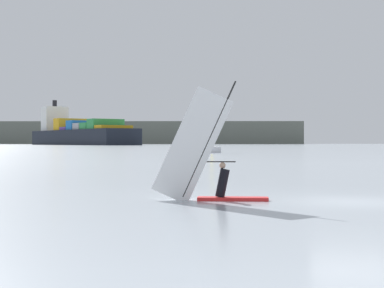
# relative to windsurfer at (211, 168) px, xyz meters

# --- Properties ---
(ground_plane) EXTENTS (4000.00, 4000.00, 0.00)m
(ground_plane) POSITION_rel_windsurfer_xyz_m (4.65, 0.22, -1.10)
(ground_plane) COLOR #9EA8B2
(windsurfer) EXTENTS (4.02, 0.79, 4.26)m
(windsurfer) POSITION_rel_windsurfer_xyz_m (0.00, 0.00, 0.00)
(windsurfer) COLOR red
(windsurfer) RESTS_ON ground_plane
(cargo_ship) EXTENTS (128.67, 137.90, 41.29)m
(cargo_ship) POSITION_rel_windsurfer_xyz_m (-169.57, 486.94, 8.51)
(cargo_ship) COLOR black
(cargo_ship) RESTS_ON ground_plane
(distant_headland) EXTENTS (652.56, 428.44, 30.84)m
(distant_headland) POSITION_rel_windsurfer_xyz_m (-297.20, 957.19, 14.32)
(distant_headland) COLOR #60665B
(distant_headland) RESTS_ON ground_plane
(small_sailboat) EXTENTS (4.78, 9.82, 9.32)m
(small_sailboat) POSITION_rel_windsurfer_xyz_m (-11.74, 100.59, -0.27)
(small_sailboat) COLOR white
(small_sailboat) RESTS_ON ground_plane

